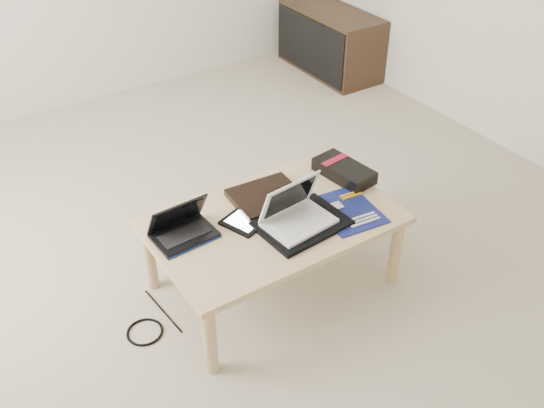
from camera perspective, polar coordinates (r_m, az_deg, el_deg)
ground at (r=3.27m, az=-4.09°, el=-3.05°), size 4.00×4.00×0.00m
coffee_table at (r=2.76m, az=0.11°, el=-2.14°), size 1.10×0.70×0.40m
media_cabinet at (r=5.07m, az=5.40°, el=15.02°), size 0.41×0.90×0.50m
book at (r=2.84m, az=-0.54°, el=0.69°), size 0.33×0.28×0.03m
netbook at (r=2.64m, az=-8.46°, el=-2.30°), size 0.27×0.21×0.17m
tablet at (r=2.73m, az=-2.18°, el=-1.29°), size 0.28×0.24×0.01m
remote at (r=2.85m, az=0.52°, el=0.70°), size 0.09×0.23×0.02m
neoprene_sleeve at (r=2.69m, az=2.82°, el=-1.87°), size 0.40×0.31×0.02m
white_laptop at (r=2.66m, az=2.26°, el=-0.93°), size 0.32×0.24×0.20m
motherboard at (r=2.80m, az=7.13°, el=-0.59°), size 0.29×0.35×0.02m
gpu_box at (r=3.01m, az=6.79°, el=3.12°), size 0.19×0.33×0.07m
cable_coil at (r=2.70m, az=-1.22°, el=-1.67°), size 0.13×0.13×0.01m
floor_cable_coil at (r=2.82m, az=-11.89°, el=-11.71°), size 0.21×0.21×0.01m
floor_cable_trail at (r=2.90m, az=-10.22°, el=-9.86°), size 0.04×0.33×0.01m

